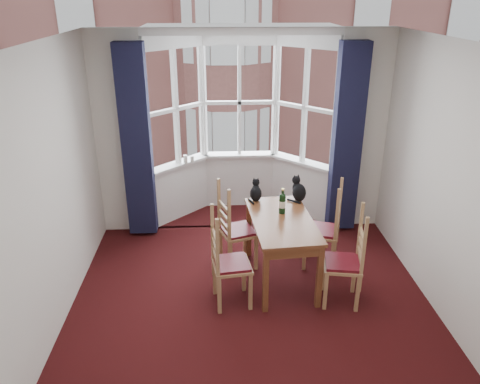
{
  "coord_description": "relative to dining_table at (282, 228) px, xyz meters",
  "views": [
    {
      "loc": [
        -0.35,
        -3.97,
        3.21
      ],
      "look_at": [
        -0.09,
        1.05,
        1.05
      ],
      "focal_mm": 35.0,
      "sensor_mm": 36.0,
      "label": 1
    }
  ],
  "objects": [
    {
      "name": "chair_right_far",
      "position": [
        0.63,
        0.26,
        -0.22
      ],
      "size": [
        0.52,
        0.53,
        0.92
      ],
      "color": "#AD8254",
      "rests_on": "floor"
    },
    {
      "name": "wall_back_pier_left",
      "position": [
        -2.03,
        1.44,
        0.71
      ],
      "size": [
        0.7,
        0.12,
        2.8
      ],
      "primitive_type": "cube",
      "color": "silver",
      "rests_on": "floor"
    },
    {
      "name": "curtain_right",
      "position": [
        1.04,
        1.26,
        0.66
      ],
      "size": [
        0.38,
        0.22,
        2.6
      ],
      "primitive_type": "cube",
      "color": "#171734",
      "rests_on": "floor"
    },
    {
      "name": "candle_short",
      "position": [
        -1.11,
        1.82,
        0.23
      ],
      "size": [
        0.06,
        0.06,
        0.1
      ],
      "primitive_type": "cylinder",
      "color": "white",
      "rests_on": "bay_window"
    },
    {
      "name": "chair_left_far",
      "position": [
        -0.58,
        0.31,
        -0.22
      ],
      "size": [
        0.51,
        0.53,
        0.92
      ],
      "color": "#AD8254",
      "rests_on": "floor"
    },
    {
      "name": "floor",
      "position": [
        -0.38,
        -0.81,
        -0.69
      ],
      "size": [
        4.5,
        4.5,
        0.0
      ],
      "primitive_type": "plane",
      "color": "black",
      "rests_on": "ground"
    },
    {
      "name": "wine_bottle",
      "position": [
        0.02,
        0.16,
        0.25
      ],
      "size": [
        0.08,
        0.08,
        0.31
      ],
      "color": "black",
      "rests_on": "dining_table"
    },
    {
      "name": "candle_tall",
      "position": [
        -1.2,
        1.79,
        0.24
      ],
      "size": [
        0.06,
        0.06,
        0.12
      ],
      "primitive_type": "cylinder",
      "color": "white",
      "rests_on": "bay_window"
    },
    {
      "name": "curtain_left",
      "position": [
        -1.8,
        1.26,
        0.66
      ],
      "size": [
        0.38,
        0.22,
        2.6
      ],
      "primitive_type": "cube",
      "color": "#171734",
      "rests_on": "floor"
    },
    {
      "name": "ceiling",
      "position": [
        -0.38,
        -0.81,
        2.11
      ],
      "size": [
        4.5,
        4.5,
        0.0
      ],
      "primitive_type": "plane",
      "rotation": [
        3.14,
        0.0,
        0.0
      ],
      "color": "white",
      "rests_on": "floor"
    },
    {
      "name": "tenement_building",
      "position": [
        -0.38,
        13.2,
        0.91
      ],
      "size": [
        18.4,
        7.8,
        15.2
      ],
      "color": "#98574E",
      "rests_on": "street"
    },
    {
      "name": "wall_right",
      "position": [
        1.62,
        -0.81,
        0.71
      ],
      "size": [
        0.0,
        4.5,
        4.5
      ],
      "primitive_type": "plane",
      "rotation": [
        1.57,
        0.0,
        -1.57
      ],
      "color": "silver",
      "rests_on": "floor"
    },
    {
      "name": "street",
      "position": [
        -0.38,
        31.44,
        -6.69
      ],
      "size": [
        80.0,
        80.0,
        0.0
      ],
      "primitive_type": "plane",
      "color": "#333335",
      "rests_on": "ground"
    },
    {
      "name": "bay_window",
      "position": [
        -0.38,
        1.94,
        0.71
      ],
      "size": [
        2.76,
        0.94,
        2.8
      ],
      "color": "white",
      "rests_on": "floor"
    },
    {
      "name": "cat_left",
      "position": [
        -0.26,
        0.55,
        0.22
      ],
      "size": [
        0.16,
        0.22,
        0.28
      ],
      "color": "black",
      "rests_on": "dining_table"
    },
    {
      "name": "wall_back_pier_right",
      "position": [
        1.27,
        1.44,
        0.71
      ],
      "size": [
        0.7,
        0.12,
        2.8
      ],
      "primitive_type": "cube",
      "color": "silver",
      "rests_on": "floor"
    },
    {
      "name": "chair_left_near",
      "position": [
        -0.69,
        -0.44,
        -0.22
      ],
      "size": [
        0.45,
        0.47,
        0.92
      ],
      "color": "#AD8254",
      "rests_on": "floor"
    },
    {
      "name": "wall_left",
      "position": [
        -2.38,
        -0.81,
        0.71
      ],
      "size": [
        0.0,
        4.5,
        4.5
      ],
      "primitive_type": "plane",
      "rotation": [
        1.57,
        0.0,
        1.57
      ],
      "color": "silver",
      "rests_on": "floor"
    },
    {
      "name": "chair_right_near",
      "position": [
        0.7,
        -0.48,
        -0.22
      ],
      "size": [
        0.47,
        0.48,
        0.92
      ],
      "color": "#AD8254",
      "rests_on": "floor"
    },
    {
      "name": "cat_right",
      "position": [
        0.27,
        0.53,
        0.24
      ],
      "size": [
        0.24,
        0.27,
        0.33
      ],
      "color": "black",
      "rests_on": "dining_table"
    },
    {
      "name": "dining_table",
      "position": [
        0.0,
        0.0,
        0.0
      ],
      "size": [
        0.79,
        1.34,
        0.8
      ],
      "color": "brown",
      "rests_on": "floor"
    }
  ]
}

